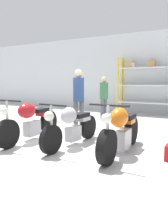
{
  "coord_description": "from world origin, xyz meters",
  "views": [
    {
      "loc": [
        2.61,
        -4.22,
        1.45
      ],
      "look_at": [
        0.0,
        0.4,
        0.7
      ],
      "focal_mm": 35.0,
      "sensor_mm": 36.0,
      "label": 1
    }
  ],
  "objects": [
    {
      "name": "person_browsing",
      "position": [
        -0.67,
        1.26,
        1.06
      ],
      "size": [
        0.44,
        0.44,
        1.79
      ],
      "rotation": [
        0.0,
        0.0,
        2.16
      ],
      "color": "#595960",
      "rests_on": "ground_plane"
    },
    {
      "name": "back_wall",
      "position": [
        0.0,
        5.72,
        1.8
      ],
      "size": [
        30.0,
        0.08,
        3.6
      ],
      "color": "silver",
      "rests_on": "ground_plane"
    },
    {
      "name": "ground_plane",
      "position": [
        0.0,
        0.0,
        0.0
      ],
      "size": [
        30.0,
        30.0,
        0.0
      ],
      "primitive_type": "plane",
      "color": "silver"
    },
    {
      "name": "person_near_rack",
      "position": [
        -0.8,
        3.36,
        0.95
      ],
      "size": [
        0.4,
        0.4,
        1.62
      ],
      "rotation": [
        0.0,
        0.0,
        2.82
      ],
      "color": "#595960",
      "rests_on": "ground_plane"
    },
    {
      "name": "motorcycle_orange",
      "position": [
        1.14,
        -0.12,
        0.46
      ],
      "size": [
        0.73,
        2.09,
        1.06
      ],
      "rotation": [
        0.0,
        0.0,
        -1.55
      ],
      "color": "black",
      "rests_on": "ground_plane"
    },
    {
      "name": "motorcycle_red",
      "position": [
        -1.13,
        -0.28,
        0.49
      ],
      "size": [
        0.72,
        2.19,
        1.06
      ],
      "rotation": [
        0.0,
        0.0,
        -1.51
      ],
      "color": "black",
      "rests_on": "ground_plane"
    },
    {
      "name": "shelving_rack",
      "position": [
        0.88,
        5.35,
        1.38
      ],
      "size": [
        3.78,
        0.63,
        2.49
      ],
      "color": "yellow",
      "rests_on": "ground_plane"
    },
    {
      "name": "motorcycle_silver",
      "position": [
        -0.0,
        -0.17,
        0.46
      ],
      "size": [
        0.68,
        2.04,
        1.01
      ],
      "rotation": [
        0.0,
        0.0,
        -1.62
      ],
      "color": "black",
      "rests_on": "ground_plane"
    }
  ]
}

